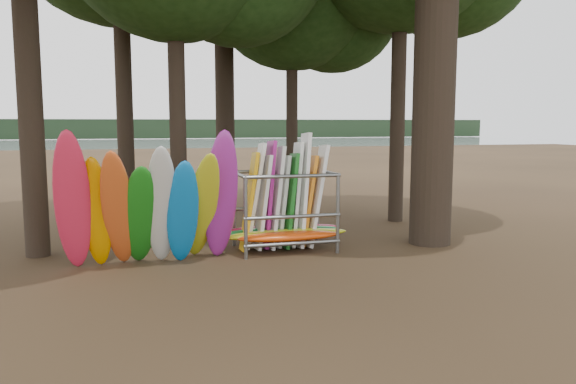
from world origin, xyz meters
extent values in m
plane|color=#47331E|center=(0.00, 0.00, 0.00)|extent=(120.00, 120.00, 0.00)
plane|color=gray|center=(0.00, 60.00, 0.00)|extent=(160.00, 160.00, 0.00)
cube|color=black|center=(0.00, 110.00, 2.00)|extent=(160.00, 4.00, 4.00)
cylinder|color=black|center=(-3.22, 5.49, 5.61)|extent=(0.49, 0.49, 11.22)
cylinder|color=black|center=(0.20, 7.85, 5.84)|extent=(0.67, 0.67, 11.68)
cylinder|color=black|center=(2.39, 6.84, 4.67)|extent=(0.40, 0.40, 9.33)
cylinder|color=black|center=(-1.84, 3.36, 4.97)|extent=(0.45, 0.45, 9.94)
cylinder|color=black|center=(5.11, 4.17, 5.59)|extent=(0.47, 0.47, 11.18)
ellipsoid|color=#D72142|center=(-4.31, 0.16, 1.51)|extent=(0.74, 1.34, 3.12)
ellipsoid|color=#D48200|center=(-3.86, 0.36, 1.24)|extent=(0.72, 1.15, 2.56)
ellipsoid|color=#CE501D|center=(-3.41, 0.14, 1.31)|extent=(0.85, 1.84, 2.76)
ellipsoid|color=#166F16|center=(-2.96, 0.23, 1.14)|extent=(0.84, 1.72, 2.45)
ellipsoid|color=beige|center=(-2.51, 0.13, 1.35)|extent=(0.70, 1.68, 2.83)
ellipsoid|color=#0B68B9|center=(-2.06, 0.12, 1.19)|extent=(0.76, 1.37, 2.50)
ellipsoid|color=gold|center=(-1.61, 0.32, 1.27)|extent=(0.89, 2.00, 2.68)
ellipsoid|color=#8B2281|center=(-1.16, 0.45, 1.50)|extent=(0.88, 1.23, 3.10)
ellipsoid|color=#DF440C|center=(0.54, 0.68, 0.42)|extent=(2.58, 0.55, 0.24)
ellipsoid|color=gold|center=(0.54, 0.95, 0.42)|extent=(3.16, 0.55, 0.24)
ellipsoid|color=#186F2F|center=(0.54, 1.35, 0.42)|extent=(3.10, 0.55, 0.24)
ellipsoid|color=#B30D30|center=(0.54, 1.61, 0.42)|extent=(3.20, 0.55, 0.24)
cube|color=#F4AF0C|center=(-0.33, 1.23, 1.22)|extent=(0.49, 0.76, 2.46)
cube|color=white|center=(-0.16, 1.46, 1.33)|extent=(0.60, 0.77, 2.67)
cube|color=silver|center=(0.02, 1.28, 1.18)|extent=(0.46, 0.77, 2.38)
cube|color=#A81C83|center=(0.19, 1.43, 1.35)|extent=(0.39, 0.80, 2.73)
cube|color=silver|center=(0.36, 1.24, 1.28)|extent=(0.45, 0.77, 2.59)
cube|color=white|center=(0.54, 1.45, 1.16)|extent=(0.45, 0.79, 2.35)
cube|color=#17691B|center=(0.71, 1.24, 1.19)|extent=(0.41, 0.77, 2.42)
cube|color=white|center=(0.88, 1.39, 1.33)|extent=(0.38, 0.79, 2.69)
cube|color=white|center=(1.06, 1.27, 1.44)|extent=(0.37, 0.81, 2.92)
cube|color=orange|center=(1.23, 1.39, 1.16)|extent=(0.52, 0.74, 2.35)
cube|color=silver|center=(1.40, 1.22, 1.30)|extent=(0.58, 0.77, 2.61)
camera|label=1|loc=(-3.15, -12.16, 3.14)|focal=35.00mm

